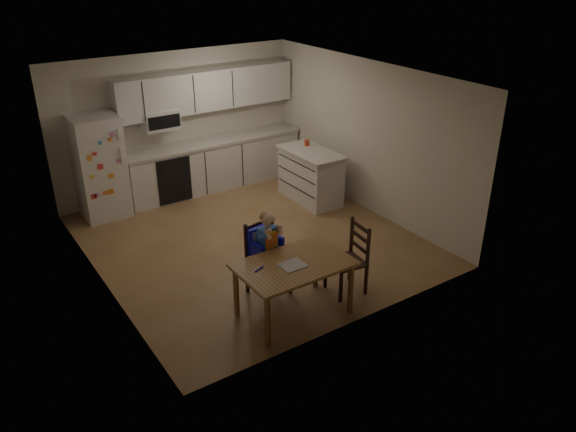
# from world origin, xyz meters

# --- Properties ---
(room) EXTENTS (4.52, 5.01, 2.51)m
(room) POSITION_xyz_m (0.00, 0.48, 1.25)
(room) COLOR brown
(room) RESTS_ON ground
(refrigerator) EXTENTS (0.72, 0.70, 1.70)m
(refrigerator) POSITION_xyz_m (-1.55, 2.15, 0.85)
(refrigerator) COLOR silver
(refrigerator) RESTS_ON ground
(kitchen_run) EXTENTS (3.37, 0.62, 2.15)m
(kitchen_run) POSITION_xyz_m (0.50, 2.24, 0.88)
(kitchen_run) COLOR silver
(kitchen_run) RESTS_ON ground
(kitchen_island) EXTENTS (0.65, 1.24, 0.92)m
(kitchen_island) POSITION_xyz_m (1.65, 0.72, 0.46)
(kitchen_island) COLOR silver
(kitchen_island) RESTS_ON ground
(red_cup) EXTENTS (0.09, 0.09, 0.11)m
(red_cup) POSITION_xyz_m (1.76, 0.99, 0.97)
(red_cup) COLOR #BD3B21
(red_cup) RESTS_ON kitchen_island
(dining_table) EXTENTS (1.34, 0.86, 0.72)m
(dining_table) POSITION_xyz_m (-0.54, -1.96, 0.62)
(dining_table) COLOR brown
(dining_table) RESTS_ON ground
(napkin) EXTENTS (0.28, 0.25, 0.01)m
(napkin) POSITION_xyz_m (-0.58, -2.00, 0.73)
(napkin) COLOR #B7B7BC
(napkin) RESTS_ON dining_table
(toddler_spoon) EXTENTS (0.12, 0.06, 0.02)m
(toddler_spoon) POSITION_xyz_m (-0.97, -1.86, 0.73)
(toddler_spoon) COLOR #0E0DC8
(toddler_spoon) RESTS_ON dining_table
(chair_booster) EXTENTS (0.50, 0.50, 1.16)m
(chair_booster) POSITION_xyz_m (-0.54, -1.34, 0.70)
(chair_booster) COLOR black
(chair_booster) RESTS_ON ground
(chair_side) EXTENTS (0.47, 0.47, 0.95)m
(chair_side) POSITION_xyz_m (0.41, -1.92, 0.54)
(chair_side) COLOR black
(chair_side) RESTS_ON ground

